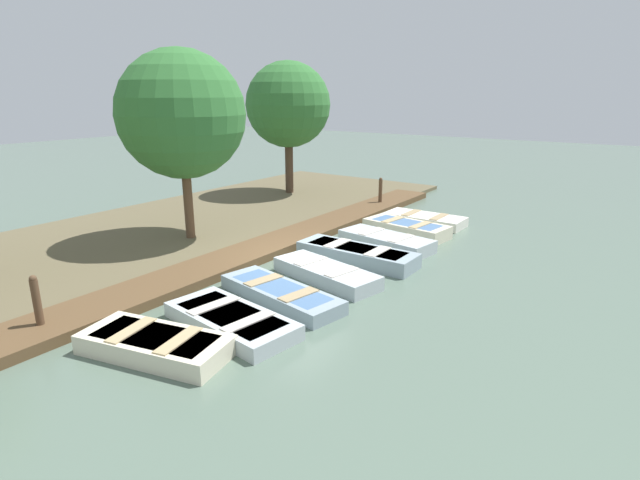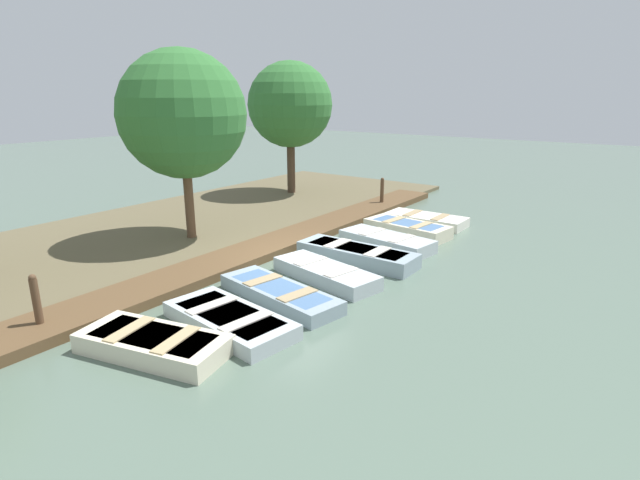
% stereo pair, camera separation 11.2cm
% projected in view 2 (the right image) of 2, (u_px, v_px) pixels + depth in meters
% --- Properties ---
extents(ground_plane, '(80.00, 80.00, 0.00)m').
position_uv_depth(ground_plane, '(297.00, 261.00, 13.29)').
color(ground_plane, '#566B5B').
extents(shore_bank, '(8.00, 24.00, 0.14)m').
position_uv_depth(shore_bank, '(175.00, 230.00, 16.06)').
color(shore_bank, brown).
rests_on(shore_bank, ground_plane).
extents(dock_walkway, '(1.37, 19.60, 0.22)m').
position_uv_depth(dock_walkway, '(261.00, 249.00, 13.97)').
color(dock_walkway, brown).
rests_on(dock_walkway, ground_plane).
extents(rowboat_0, '(2.79, 1.67, 0.38)m').
position_uv_depth(rowboat_0, '(154.00, 343.00, 8.56)').
color(rowboat_0, beige).
rests_on(rowboat_0, ground_plane).
extents(rowboat_1, '(2.91, 1.57, 0.33)m').
position_uv_depth(rowboat_1, '(230.00, 320.00, 9.51)').
color(rowboat_1, '#B2BCC1').
rests_on(rowboat_1, ground_plane).
extents(rowboat_2, '(3.20, 1.54, 0.33)m').
position_uv_depth(rowboat_2, '(280.00, 293.00, 10.76)').
color(rowboat_2, '#8C9EA8').
rests_on(rowboat_2, ground_plane).
extents(rowboat_3, '(2.95, 1.55, 0.37)m').
position_uv_depth(rowboat_3, '(326.00, 273.00, 11.91)').
color(rowboat_3, '#B2BCC1').
rests_on(rowboat_3, ground_plane).
extents(rowboat_4, '(3.27, 1.04, 0.42)m').
position_uv_depth(rowboat_4, '(357.00, 254.00, 13.21)').
color(rowboat_4, '#8C9EA8').
rests_on(rowboat_4, ground_plane).
extents(rowboat_5, '(2.90, 1.47, 0.39)m').
position_uv_depth(rowboat_5, '(386.00, 241.00, 14.44)').
color(rowboat_5, '#B2BCC1').
rests_on(rowboat_5, ground_plane).
extents(rowboat_6, '(2.76, 1.41, 0.43)m').
position_uv_depth(rowboat_6, '(407.00, 228.00, 15.69)').
color(rowboat_6, beige).
rests_on(rowboat_6, ground_plane).
extents(rowboat_7, '(2.68, 1.17, 0.34)m').
position_uv_depth(rowboat_7, '(426.00, 219.00, 16.98)').
color(rowboat_7, silver).
rests_on(rowboat_7, ground_plane).
extents(mooring_post_near, '(0.14, 0.14, 1.18)m').
position_uv_depth(mooring_post_near, '(37.00, 304.00, 9.14)').
color(mooring_post_near, brown).
rests_on(mooring_post_near, ground_plane).
extents(mooring_post_far, '(0.14, 0.14, 1.18)m').
position_uv_depth(mooring_post_far, '(382.00, 193.00, 19.32)').
color(mooring_post_far, brown).
rests_on(mooring_post_far, ground_plane).
extents(park_tree_left, '(3.60, 3.60, 5.53)m').
position_uv_depth(park_tree_left, '(183.00, 115.00, 14.01)').
color(park_tree_left, brown).
rests_on(park_tree_left, ground_plane).
extents(park_tree_center, '(3.52, 3.52, 5.60)m').
position_uv_depth(park_tree_center, '(290.00, 105.00, 20.72)').
color(park_tree_center, '#4C3828').
rests_on(park_tree_center, ground_plane).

